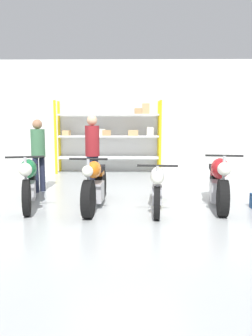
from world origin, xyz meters
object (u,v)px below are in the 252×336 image
object	(u,v)px
motorcycle_white	(157,186)
motorcycle_red	(219,182)
motorcycle_green	(29,181)
motorcycle_orange	(95,185)
shelving_rack	(112,134)
person_browsing	(38,150)
person_near_rack	(92,148)

from	to	relation	value
motorcycle_white	motorcycle_red	world-z (taller)	motorcycle_red
motorcycle_green	motorcycle_orange	bearing A→B (deg)	71.98
shelving_rack	person_browsing	bearing A→B (deg)	-117.82
person_near_rack	shelving_rack	bearing A→B (deg)	-55.30
motorcycle_green	motorcycle_red	size ratio (longest dim) A/B	1.03
motorcycle_red	motorcycle_green	bearing A→B (deg)	-81.63
person_near_rack	person_browsing	bearing A→B (deg)	32.76
motorcycle_white	person_near_rack	size ratio (longest dim) A/B	1.12
motorcycle_white	person_browsing	distance (m)	3.07
shelving_rack	motorcycle_white	world-z (taller)	shelving_rack
motorcycle_white	person_browsing	xyz separation A→B (m)	(-2.64, 1.48, 0.55)
person_near_rack	motorcycle_white	bearing A→B (deg)	175.75
shelving_rack	person_near_rack	xyz separation A→B (m)	(-0.28, -3.09, -0.19)
shelving_rack	person_near_rack	distance (m)	3.11
motorcycle_green	motorcycle_orange	size ratio (longest dim) A/B	1.01
motorcycle_orange	motorcycle_white	xyz separation A→B (m)	(1.18, -0.06, 0.00)
motorcycle_green	motorcycle_orange	distance (m)	1.30
motorcycle_orange	motorcycle_red	bearing A→B (deg)	95.98
motorcycle_white	motorcycle_red	size ratio (longest dim) A/B	0.98
motorcycle_orange	motorcycle_white	world-z (taller)	motorcycle_orange
motorcycle_orange	motorcycle_white	bearing A→B (deg)	90.55
motorcycle_white	shelving_rack	bearing A→B (deg)	-161.15
motorcycle_red	person_browsing	xyz separation A→B (m)	(-3.83, 1.32, 0.51)
motorcycle_white	motorcycle_red	bearing A→B (deg)	102.64
shelving_rack	motorcycle_red	xyz separation A→B (m)	(2.28, -4.25, -0.76)
shelving_rack	person_near_rack	size ratio (longest dim) A/B	1.88
motorcycle_white	person_near_rack	xyz separation A→B (m)	(-1.36, 1.32, 0.61)
motorcycle_white	person_near_rack	world-z (taller)	person_near_rack
motorcycle_orange	motorcycle_red	xyz separation A→B (m)	(2.37, 0.10, 0.04)
motorcycle_green	person_browsing	size ratio (longest dim) A/B	1.23
motorcycle_orange	motorcycle_white	size ratio (longest dim) A/B	1.03
motorcycle_green	motorcycle_white	xyz separation A→B (m)	(2.47, -0.18, -0.05)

